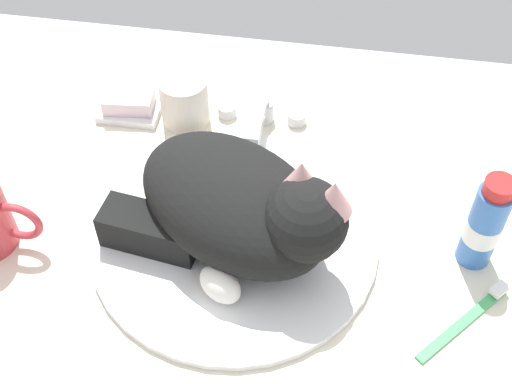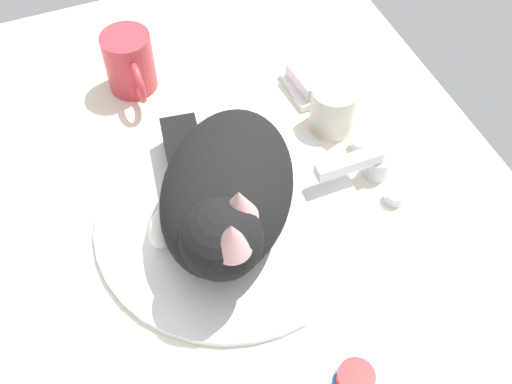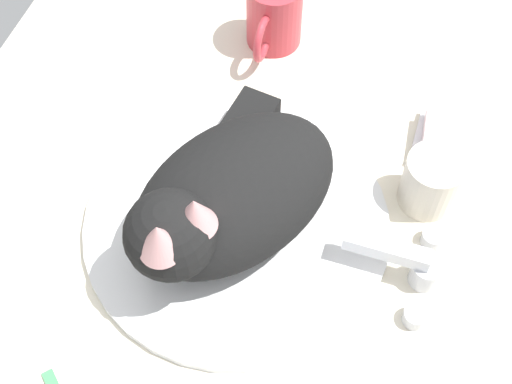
{
  "view_description": "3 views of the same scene",
  "coord_description": "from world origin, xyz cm",
  "px_view_note": "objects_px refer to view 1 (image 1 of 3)",
  "views": [
    {
      "loc": [
        11.14,
        -52.65,
        72.6
      ],
      "look_at": [
        2.38,
        2.43,
        7.03
      ],
      "focal_mm": 49.48,
      "sensor_mm": 36.0,
      "label": 1
    },
    {
      "loc": [
        46.33,
        -14.66,
        71.35
      ],
      "look_at": [
        1.05,
        3.49,
        6.29
      ],
      "focal_mm": 44.11,
      "sensor_mm": 36.0,
      "label": 2
    },
    {
      "loc": [
        41.81,
        16.07,
        77.19
      ],
      "look_at": [
        -2.27,
        1.68,
        5.12
      ],
      "focal_mm": 52.04,
      "sensor_mm": 36.0,
      "label": 3
    }
  ],
  "objects_px": {
    "soap_bar": "(129,101)",
    "rinse_cup": "(184,100)",
    "toothpaste_bottle": "(485,224)",
    "faucet": "(260,114)",
    "cat": "(242,208)",
    "toothbrush": "(468,317)"
  },
  "relations": [
    {
      "from": "soap_bar",
      "to": "rinse_cup",
      "type": "bearing_deg",
      "value": -0.23
    },
    {
      "from": "rinse_cup",
      "to": "toothpaste_bottle",
      "type": "bearing_deg",
      "value": -24.55
    },
    {
      "from": "faucet",
      "to": "toothpaste_bottle",
      "type": "height_order",
      "value": "toothpaste_bottle"
    },
    {
      "from": "cat",
      "to": "toothpaste_bottle",
      "type": "distance_m",
      "value": 0.29
    },
    {
      "from": "soap_bar",
      "to": "toothbrush",
      "type": "relative_size",
      "value": 0.6
    },
    {
      "from": "rinse_cup",
      "to": "toothbrush",
      "type": "relative_size",
      "value": 0.62
    },
    {
      "from": "soap_bar",
      "to": "toothpaste_bottle",
      "type": "relative_size",
      "value": 0.51
    },
    {
      "from": "cat",
      "to": "toothbrush",
      "type": "distance_m",
      "value": 0.29
    },
    {
      "from": "faucet",
      "to": "toothbrush",
      "type": "xyz_separation_m",
      "value": [
        0.29,
        -0.28,
        -0.02
      ]
    },
    {
      "from": "rinse_cup",
      "to": "toothbrush",
      "type": "xyz_separation_m",
      "value": [
        0.4,
        -0.28,
        -0.03
      ]
    },
    {
      "from": "toothpaste_bottle",
      "to": "toothbrush",
      "type": "bearing_deg",
      "value": -95.39
    },
    {
      "from": "soap_bar",
      "to": "toothpaste_bottle",
      "type": "height_order",
      "value": "toothpaste_bottle"
    },
    {
      "from": "soap_bar",
      "to": "toothpaste_bottle",
      "type": "xyz_separation_m",
      "value": [
        0.49,
        -0.19,
        0.04
      ]
    },
    {
      "from": "soap_bar",
      "to": "toothbrush",
      "type": "xyz_separation_m",
      "value": [
        0.49,
        -0.28,
        -0.02
      ]
    },
    {
      "from": "toothbrush",
      "to": "toothpaste_bottle",
      "type": "bearing_deg",
      "value": 84.61
    },
    {
      "from": "faucet",
      "to": "cat",
      "type": "relative_size",
      "value": 0.41
    },
    {
      "from": "faucet",
      "to": "rinse_cup",
      "type": "relative_size",
      "value": 1.77
    },
    {
      "from": "cat",
      "to": "toothbrush",
      "type": "bearing_deg",
      "value": -12.75
    },
    {
      "from": "faucet",
      "to": "toothpaste_bottle",
      "type": "bearing_deg",
      "value": -32.23
    },
    {
      "from": "faucet",
      "to": "soap_bar",
      "type": "relative_size",
      "value": 1.84
    },
    {
      "from": "faucet",
      "to": "soap_bar",
      "type": "distance_m",
      "value": 0.2
    },
    {
      "from": "rinse_cup",
      "to": "toothpaste_bottle",
      "type": "distance_m",
      "value": 0.45
    }
  ]
}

